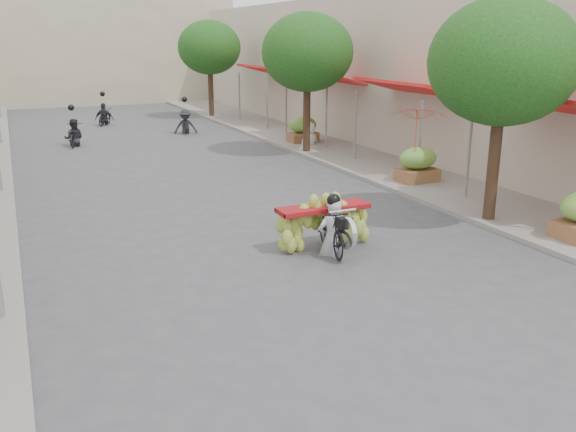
% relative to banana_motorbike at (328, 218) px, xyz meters
% --- Properties ---
extents(ground, '(120.00, 120.00, 0.00)m').
position_rel_banana_motorbike_xyz_m(ground, '(-0.93, -3.85, -0.72)').
color(ground, '#4C4C51').
rests_on(ground, ground).
extents(sidewalk_right, '(4.00, 60.00, 0.12)m').
position_rel_banana_motorbike_xyz_m(sidewalk_right, '(6.07, 11.15, -0.66)').
color(sidewalk_right, gray).
rests_on(sidewalk_right, ground).
extents(shophouse_row_right, '(9.77, 40.00, 6.00)m').
position_rel_banana_motorbike_xyz_m(shophouse_row_right, '(11.06, 10.15, 2.28)').
color(shophouse_row_right, '#BCAE9C').
rests_on(shophouse_row_right, ground).
extents(far_building, '(20.00, 6.00, 7.00)m').
position_rel_banana_motorbike_xyz_m(far_building, '(-0.93, 34.15, 2.78)').
color(far_building, '#B3AA8D').
rests_on(far_building, ground).
extents(street_tree_near, '(3.40, 3.40, 5.25)m').
position_rel_banana_motorbike_xyz_m(street_tree_near, '(4.47, 0.15, 3.07)').
color(street_tree_near, '#3A2719').
rests_on(street_tree_near, ground).
extents(street_tree_mid, '(3.40, 3.40, 5.25)m').
position_rel_banana_motorbike_xyz_m(street_tree_mid, '(4.47, 10.15, 3.07)').
color(street_tree_mid, '#3A2719').
rests_on(street_tree_mid, ground).
extents(street_tree_far, '(3.40, 3.40, 5.25)m').
position_rel_banana_motorbike_xyz_m(street_tree_far, '(4.47, 22.15, 3.07)').
color(street_tree_far, '#3A2719').
rests_on(street_tree_far, ground).
extents(produce_crate_mid, '(1.20, 0.88, 1.16)m').
position_rel_banana_motorbike_xyz_m(produce_crate_mid, '(5.27, 4.15, -0.01)').
color(produce_crate_mid, brown).
rests_on(produce_crate_mid, ground).
extents(produce_crate_far, '(1.20, 0.88, 1.16)m').
position_rel_banana_motorbike_xyz_m(produce_crate_far, '(5.27, 12.15, -0.01)').
color(produce_crate_far, brown).
rests_on(produce_crate_far, ground).
extents(banana_motorbike, '(2.20, 1.86, 2.17)m').
position_rel_banana_motorbike_xyz_m(banana_motorbike, '(0.00, 0.00, 0.00)').
color(banana_motorbike, black).
rests_on(banana_motorbike, ground).
extents(market_umbrella, '(2.03, 2.03, 1.61)m').
position_rel_banana_motorbike_xyz_m(market_umbrella, '(5.00, 3.91, 1.69)').
color(market_umbrella, red).
rests_on(market_umbrella, ground).
extents(pedestrian, '(0.89, 0.56, 1.74)m').
position_rel_banana_motorbike_xyz_m(pedestrian, '(5.33, 11.61, 0.27)').
color(pedestrian, white).
rests_on(pedestrian, ground).
extents(bg_motorbike_a, '(0.95, 1.68, 1.95)m').
position_rel_banana_motorbike_xyz_m(bg_motorbike_a, '(-3.49, 15.71, 0.03)').
color(bg_motorbike_a, black).
rests_on(bg_motorbike_a, ground).
extents(bg_motorbike_b, '(1.16, 1.54, 1.95)m').
position_rel_banana_motorbike_xyz_m(bg_motorbike_b, '(1.61, 17.10, 0.17)').
color(bg_motorbike_b, black).
rests_on(bg_motorbike_b, ground).
extents(bg_motorbike_c, '(1.19, 1.59, 1.95)m').
position_rel_banana_motorbike_xyz_m(bg_motorbike_c, '(-1.41, 21.58, 0.10)').
color(bg_motorbike_c, black).
rests_on(bg_motorbike_c, ground).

